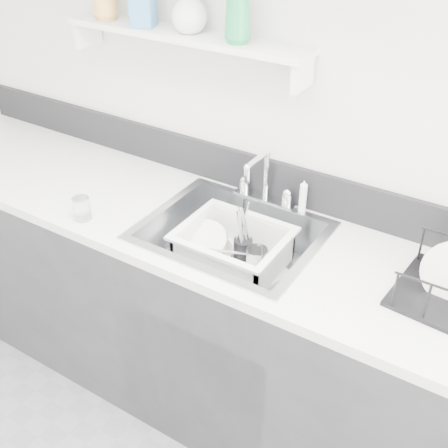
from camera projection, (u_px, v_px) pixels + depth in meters
The scene contains 17 objects.
room_shell at pixel (10, 99), 1.05m from camera, with size 3.50×3.00×2.60m.
counter_run at pixel (230, 324), 2.29m from camera, with size 3.20×0.62×0.92m.
backsplash at pixel (271, 178), 2.21m from camera, with size 3.20×0.02×0.16m, color black.
sink at pixel (231, 251), 2.09m from camera, with size 0.64×0.52×0.20m, color silver, non-canonical shape.
faucet at pixel (264, 188), 2.18m from camera, with size 0.26×0.18×0.23m.
side_sprayer at pixel (303, 196), 2.11m from camera, with size 0.03×0.03×0.14m, color white.
wall_shelf at pixel (183, 37), 2.03m from camera, with size 1.00×0.16×0.12m.
wash_tub at pixel (233, 249), 2.10m from camera, with size 0.39×0.32×0.15m, color white, non-canonical shape.
plate_stack at pixel (202, 249), 2.16m from camera, with size 0.27×0.26×0.10m.
utensil_cup at pixel (243, 247), 2.12m from camera, with size 0.07×0.07×0.24m.
ladle at pixel (222, 251), 2.14m from camera, with size 0.26×0.09×0.07m, color silver, non-canonical shape.
tumbler_in_tub at pixel (257, 262), 2.05m from camera, with size 0.08×0.08×0.11m, color white.
tumbler_counter at pixel (82, 209), 2.09m from camera, with size 0.06×0.06×0.09m, color white.
bowl_small at pixel (244, 277), 2.03m from camera, with size 0.12×0.12×0.04m, color white.
soap_bottle_b at pixel (142, 0), 2.03m from camera, with size 0.08×0.08×0.18m, color #3F7FBB.
soap_bottle_c at pixel (189, 9), 1.97m from camera, with size 0.13×0.13×0.16m, color silver.
soap_bottle_d at pixel (238, 8), 1.84m from camera, with size 0.09×0.09×0.23m, color #188845.
Camera 1 is at (0.88, -0.25, 2.07)m, focal length 45.00 mm.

